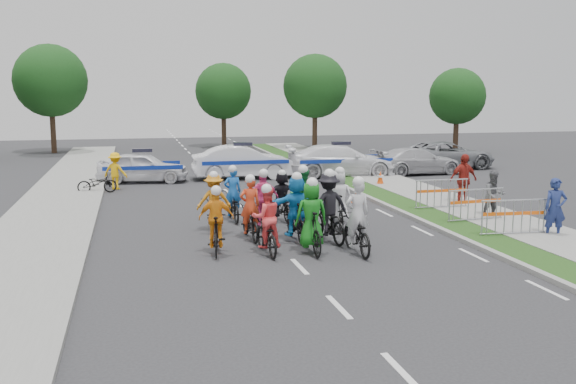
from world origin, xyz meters
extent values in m
plane|color=#28282B|center=(0.00, 0.00, 0.00)|extent=(90.00, 90.00, 0.00)
cube|color=gray|center=(5.10, 5.00, 0.06)|extent=(0.20, 60.00, 0.12)
cube|color=#1E3F14|center=(5.80, 5.00, 0.06)|extent=(1.20, 60.00, 0.11)
cube|color=gray|center=(7.60, 5.00, 0.07)|extent=(2.40, 60.00, 0.13)
cube|color=gray|center=(-6.50, 5.00, 0.07)|extent=(3.00, 60.00, 0.13)
imported|color=black|center=(1.76, 0.94, 0.52)|extent=(0.72, 1.99, 1.04)
imported|color=silver|center=(1.76, 0.89, 1.05)|extent=(0.64, 0.42, 1.74)
sphere|color=white|center=(1.76, 0.84, 1.87)|extent=(0.30, 0.30, 0.30)
imported|color=black|center=(0.62, 1.24, 0.57)|extent=(0.54, 1.90, 1.14)
imported|color=#157719|center=(0.62, 1.19, 1.03)|extent=(0.84, 0.54, 1.71)
sphere|color=white|center=(0.62, 1.14, 1.85)|extent=(0.30, 0.30, 0.30)
imported|color=black|center=(-0.52, 1.43, 0.47)|extent=(0.73, 1.84, 0.95)
imported|color=#FF4648|center=(-0.52, 1.38, 0.97)|extent=(0.80, 0.64, 1.58)
sphere|color=white|center=(-0.52, 1.33, 1.70)|extent=(0.27, 0.27, 0.27)
imported|color=black|center=(-1.76, 1.74, 0.51)|extent=(0.73, 1.76, 1.03)
imported|color=orange|center=(-1.76, 1.69, 0.95)|extent=(0.95, 0.50, 1.54)
sphere|color=white|center=(-1.76, 1.64, 1.66)|extent=(0.27, 0.27, 0.27)
imported|color=black|center=(1.45, 2.41, 0.53)|extent=(1.00, 2.09, 1.06)
imported|color=black|center=(1.45, 2.36, 1.06)|extent=(1.22, 0.82, 1.76)
sphere|color=white|center=(1.45, 2.31, 1.90)|extent=(0.31, 0.31, 0.31)
imported|color=black|center=(0.59, 2.65, 0.56)|extent=(0.55, 1.87, 1.12)
imported|color=#1B83CD|center=(0.59, 2.60, 1.02)|extent=(1.57, 0.51, 1.68)
sphere|color=white|center=(0.59, 2.55, 1.82)|extent=(0.29, 0.29, 0.29)
imported|color=black|center=(-0.62, 3.19, 0.48)|extent=(0.72, 1.86, 0.96)
imported|color=#E6401C|center=(-0.62, 3.14, 0.98)|extent=(0.60, 0.41, 1.60)
sphere|color=white|center=(-0.62, 3.09, 1.73)|extent=(0.28, 0.28, 0.28)
imported|color=black|center=(2.22, 3.84, 0.55)|extent=(0.80, 1.89, 1.10)
imported|color=silver|center=(2.22, 3.79, 1.01)|extent=(0.88, 0.65, 1.65)
sphere|color=white|center=(2.22, 3.74, 1.79)|extent=(0.29, 0.29, 0.29)
imported|color=black|center=(1.16, 4.12, 0.51)|extent=(0.68, 1.95, 1.02)
imported|color=#198E3D|center=(1.16, 4.07, 1.03)|extent=(0.83, 0.65, 1.70)
sphere|color=white|center=(1.16, 4.02, 1.84)|extent=(0.29, 0.29, 0.29)
imported|color=black|center=(-0.03, 4.19, 0.54)|extent=(0.67, 1.84, 1.08)
imported|color=#F44390|center=(-0.03, 4.14, 0.99)|extent=(0.98, 0.48, 1.62)
sphere|color=white|center=(-0.03, 4.09, 1.75)|extent=(0.28, 0.28, 0.28)
imported|color=black|center=(-1.49, 4.38, 0.47)|extent=(0.66, 1.82, 0.95)
imported|color=orange|center=(-1.49, 4.33, 0.97)|extent=(1.03, 0.61, 1.58)
sphere|color=white|center=(-1.49, 4.28, 1.71)|extent=(0.27, 0.27, 0.27)
imported|color=black|center=(0.83, 5.50, 0.48)|extent=(0.75, 1.66, 0.96)
imported|color=black|center=(0.83, 5.45, 0.90)|extent=(1.40, 0.68, 1.44)
sphere|color=white|center=(0.83, 5.40, 1.56)|extent=(0.25, 0.25, 0.25)
imported|color=black|center=(-0.70, 5.90, 0.47)|extent=(0.68, 1.81, 0.94)
imported|color=blue|center=(-0.70, 5.85, 0.96)|extent=(0.58, 0.39, 1.57)
sphere|color=white|center=(-0.70, 5.80, 1.69)|extent=(0.27, 0.27, 0.27)
imported|color=white|center=(-3.35, 15.82, 0.70)|extent=(4.32, 2.28, 1.40)
imported|color=white|center=(1.36, 15.98, 0.80)|extent=(4.85, 1.74, 1.59)
imported|color=white|center=(6.21, 15.61, 0.79)|extent=(5.68, 2.94, 1.57)
imported|color=#BABABF|center=(10.23, 15.49, 0.67)|extent=(4.71, 2.16, 1.34)
imported|color=gray|center=(12.89, 17.47, 0.73)|extent=(5.31, 2.52, 1.46)
imported|color=navy|center=(7.86, 1.24, 0.86)|extent=(0.72, 0.57, 1.73)
imported|color=#515155|center=(7.71, 4.20, 0.79)|extent=(0.81, 0.65, 1.58)
imported|color=maroon|center=(8.04, 6.82, 0.95)|extent=(1.15, 0.56, 1.89)
imported|color=yellow|center=(-4.53, 13.83, 0.79)|extent=(1.18, 0.95, 1.59)
cube|color=#F24C0C|center=(4.37, 8.09, 0.01)|extent=(0.40, 0.40, 0.03)
cone|color=#F24C0C|center=(4.37, 8.09, 0.35)|extent=(0.36, 0.36, 0.70)
cylinder|color=silver|center=(4.37, 8.09, 0.45)|extent=(0.29, 0.29, 0.08)
cube|color=#F24C0C|center=(6.83, 11.94, 0.01)|extent=(0.40, 0.40, 0.03)
cone|color=#F24C0C|center=(6.83, 11.94, 0.35)|extent=(0.36, 0.36, 0.70)
cylinder|color=silver|center=(6.83, 11.94, 0.45)|extent=(0.29, 0.29, 0.08)
imported|color=black|center=(-5.26, 12.96, 0.41)|extent=(1.62, 0.70, 0.83)
cylinder|color=#382619|center=(9.00, 30.00, 1.62)|extent=(0.36, 0.36, 3.25)
sphere|color=#143410|center=(9.00, 30.00, 4.55)|extent=(4.55, 4.55, 4.55)
cylinder|color=#382619|center=(18.00, 26.00, 1.38)|extent=(0.36, 0.36, 2.75)
sphere|color=#143410|center=(18.00, 26.00, 3.85)|extent=(3.85, 3.85, 3.85)
cylinder|color=#382619|center=(-9.00, 32.00, 1.75)|extent=(0.36, 0.36, 3.50)
sphere|color=#143410|center=(-9.00, 32.00, 4.90)|extent=(4.90, 4.90, 4.90)
cylinder|color=#382619|center=(3.00, 34.00, 1.50)|extent=(0.36, 0.36, 3.00)
sphere|color=#143410|center=(3.00, 34.00, 4.20)|extent=(4.20, 4.20, 4.20)
camera|label=1|loc=(-3.79, -14.38, 4.14)|focal=40.00mm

